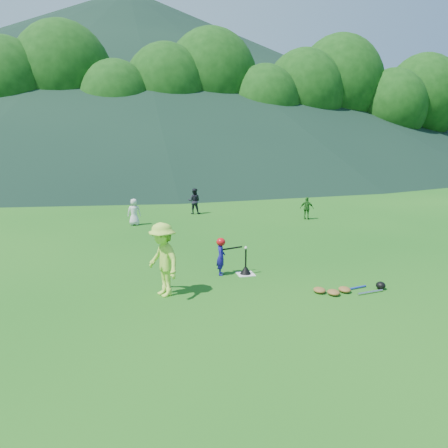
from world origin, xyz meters
The scene contains 14 objects.
ground centered at (0.00, 0.00, 0.00)m, with size 120.00×120.00×0.00m, color #145212.
home_plate centered at (0.00, 0.00, 0.01)m, with size 0.45×0.45×0.02m, color silver.
baseball centered at (0.00, 0.00, 0.74)m, with size 0.08×0.08×0.08m, color white.
batter_child centered at (-0.65, 0.15, 0.49)m, with size 0.36×0.23×0.98m, color navy.
adult_coach centered at (-2.29, -1.07, 0.86)m, with size 1.11×0.64×1.72m, color #B0E342.
fielder_a centered at (-2.66, 7.55, 0.56)m, with size 0.55×0.36×1.12m, color silver.
fielder_b centered at (0.25, 9.71, 0.62)m, with size 0.60×0.47×1.23m, color black.
fielder_c centered at (4.92, 7.11, 0.51)m, with size 0.59×0.25×1.01m, color #22631D.
batting_tee centered at (0.00, 0.00, 0.13)m, with size 0.30×0.30×0.68m.
batter_gear centered at (-0.62, 0.15, 0.88)m, with size 0.73×0.26×0.34m.
equipment_pile centered at (1.91, -1.87, 0.07)m, with size 1.80×0.57×0.19m.
outfield_fence centered at (0.00, 28.00, 0.70)m, with size 70.07×0.08×1.33m.
tree_line centered at (0.20, 33.83, 8.21)m, with size 70.04×11.40×14.82m.
distant_hills centered at (-7.63, 81.81, 14.98)m, with size 155.00×140.00×32.00m.
Camera 1 is at (-3.17, -10.78, 3.61)m, focal length 35.00 mm.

